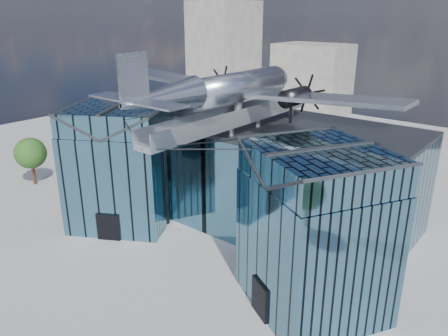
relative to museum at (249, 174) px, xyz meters
The scene contains 5 objects.
ground_plane 8.03m from the museum, 90.00° to the right, with size 120.00×120.00×0.00m, color gray.
museum is the anchor object (origin of this frame).
bg_towers 44.92m from the museum, 88.14° to the left, with size 77.00×24.50×26.00m.
tree_plaza_w 28.09m from the museum, 164.61° to the right, with size 4.70×4.70×5.86m.
tree_side_w 30.22m from the museum, behind, with size 3.70×3.70×5.54m.
Camera 1 is at (22.48, -25.73, 20.06)m, focal length 35.00 mm.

